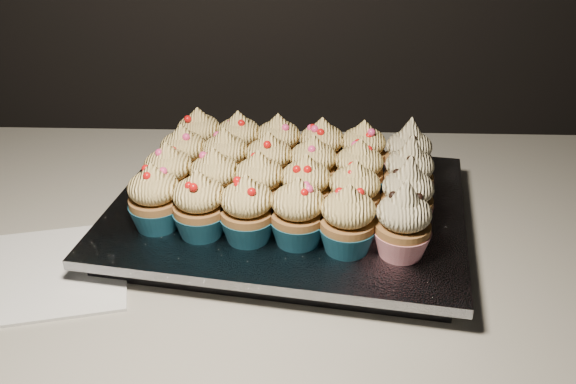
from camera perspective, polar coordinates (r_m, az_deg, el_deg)
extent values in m
cube|color=beige|center=(0.88, -15.08, -3.68)|extent=(2.44, 0.64, 0.04)
cube|color=white|center=(0.80, -20.58, -6.64)|extent=(0.22, 0.22, 0.00)
cube|color=black|center=(0.83, 0.00, -2.36)|extent=(0.45, 0.37, 0.02)
cube|color=silver|center=(0.82, 0.00, -1.35)|extent=(0.49, 0.41, 0.01)
cone|color=#175670|center=(0.77, -11.59, -2.07)|extent=(0.06, 0.06, 0.03)
ellipsoid|color=#FCD77F|center=(0.76, -11.88, 0.39)|extent=(0.06, 0.06, 0.04)
cone|color=#FCD77F|center=(0.75, -12.05, 1.93)|extent=(0.03, 0.03, 0.02)
cone|color=#175670|center=(0.75, -7.75, -2.74)|extent=(0.06, 0.06, 0.03)
ellipsoid|color=#FCD77F|center=(0.73, -7.95, -0.21)|extent=(0.06, 0.06, 0.04)
cone|color=#FCD77F|center=(0.72, -8.07, 1.37)|extent=(0.03, 0.03, 0.02)
cone|color=#175670|center=(0.74, -3.60, -3.19)|extent=(0.06, 0.06, 0.03)
ellipsoid|color=#FCD77F|center=(0.72, -3.69, -0.63)|extent=(0.06, 0.06, 0.04)
cone|color=#FCD77F|center=(0.71, -3.75, 0.98)|extent=(0.03, 0.03, 0.02)
cone|color=#175670|center=(0.73, 0.86, -3.46)|extent=(0.06, 0.06, 0.03)
ellipsoid|color=#FCD77F|center=(0.71, 0.88, -0.88)|extent=(0.06, 0.06, 0.04)
cone|color=#FCD77F|center=(0.70, 0.90, 0.74)|extent=(0.03, 0.03, 0.02)
cone|color=#175670|center=(0.72, 5.25, -4.12)|extent=(0.06, 0.06, 0.03)
ellipsoid|color=#FCD77F|center=(0.70, 5.39, -1.53)|extent=(0.06, 0.06, 0.04)
cone|color=#FCD77F|center=(0.69, 5.48, 0.11)|extent=(0.03, 0.03, 0.02)
cone|color=red|center=(0.72, 10.02, -4.42)|extent=(0.06, 0.06, 0.03)
ellipsoid|color=beige|center=(0.70, 10.28, -1.84)|extent=(0.06, 0.06, 0.04)
cone|color=beige|center=(0.69, 10.49, 0.15)|extent=(0.03, 0.03, 0.03)
cone|color=#175670|center=(0.82, -10.38, -0.01)|extent=(0.06, 0.06, 0.03)
ellipsoid|color=#FCD77F|center=(0.80, -10.62, 2.35)|extent=(0.06, 0.06, 0.04)
cone|color=#FCD77F|center=(0.79, -10.77, 3.83)|extent=(0.03, 0.03, 0.02)
cone|color=#175670|center=(0.80, -6.41, -0.55)|extent=(0.06, 0.06, 0.03)
ellipsoid|color=#FCD77F|center=(0.78, -6.56, 1.87)|extent=(0.06, 0.06, 0.04)
cone|color=#FCD77F|center=(0.77, -6.66, 3.38)|extent=(0.03, 0.03, 0.02)
cone|color=#175670|center=(0.79, -2.55, -0.85)|extent=(0.06, 0.06, 0.03)
ellipsoid|color=#FCD77F|center=(0.77, -2.61, 1.59)|extent=(0.06, 0.06, 0.04)
cone|color=#FCD77F|center=(0.76, -2.65, 3.13)|extent=(0.03, 0.03, 0.02)
cone|color=#175670|center=(0.78, 1.56, -1.16)|extent=(0.06, 0.06, 0.03)
ellipsoid|color=#FCD77F|center=(0.76, 1.60, 1.30)|extent=(0.06, 0.06, 0.04)
cone|color=#FCD77F|center=(0.75, 1.62, 2.85)|extent=(0.03, 0.03, 0.02)
cone|color=#175670|center=(0.77, 5.82, -1.76)|extent=(0.06, 0.06, 0.03)
ellipsoid|color=#FCD77F|center=(0.75, 5.96, 0.72)|extent=(0.06, 0.06, 0.04)
cone|color=#FCD77F|center=(0.74, 6.05, 2.28)|extent=(0.03, 0.03, 0.02)
cone|color=red|center=(0.77, 10.38, -2.08)|extent=(0.06, 0.06, 0.03)
ellipsoid|color=beige|center=(0.75, 10.63, 0.39)|extent=(0.06, 0.06, 0.04)
cone|color=beige|center=(0.74, 10.83, 2.29)|extent=(0.03, 0.03, 0.03)
cone|color=#175670|center=(0.87, -9.12, 1.74)|extent=(0.06, 0.06, 0.03)
ellipsoid|color=#FCD77F|center=(0.85, -9.32, 4.02)|extent=(0.06, 0.06, 0.04)
cone|color=#FCD77F|center=(0.84, -9.45, 5.43)|extent=(0.03, 0.03, 0.02)
cone|color=#175670|center=(0.85, -5.52, 1.41)|extent=(0.06, 0.06, 0.03)
ellipsoid|color=#FCD77F|center=(0.83, -5.65, 3.72)|extent=(0.06, 0.06, 0.04)
cone|color=#FCD77F|center=(0.82, -5.72, 5.17)|extent=(0.03, 0.03, 0.02)
cone|color=#175670|center=(0.84, -1.69, 1.06)|extent=(0.06, 0.06, 0.03)
ellipsoid|color=#FCD77F|center=(0.82, -1.73, 3.41)|extent=(0.06, 0.06, 0.04)
cone|color=#FCD77F|center=(0.81, -1.75, 4.87)|extent=(0.03, 0.03, 0.02)
cone|color=#175670|center=(0.83, 2.20, 0.75)|extent=(0.06, 0.06, 0.03)
ellipsoid|color=#FCD77F|center=(0.81, 2.25, 3.11)|extent=(0.06, 0.06, 0.04)
cone|color=#FCD77F|center=(0.80, 2.28, 4.58)|extent=(0.03, 0.03, 0.02)
cone|color=#175670|center=(0.82, 6.23, 0.31)|extent=(0.06, 0.06, 0.03)
ellipsoid|color=#FCD77F|center=(0.80, 6.37, 2.68)|extent=(0.06, 0.06, 0.04)
cone|color=#FCD77F|center=(0.79, 6.46, 4.17)|extent=(0.03, 0.03, 0.02)
cone|color=red|center=(0.82, 10.53, 0.00)|extent=(0.06, 0.06, 0.03)
ellipsoid|color=beige|center=(0.80, 10.78, 2.36)|extent=(0.06, 0.06, 0.04)
cone|color=beige|center=(0.79, 10.96, 4.16)|extent=(0.03, 0.03, 0.03)
cone|color=#175670|center=(0.92, -7.78, 3.43)|extent=(0.06, 0.06, 0.03)
ellipsoid|color=#FCD77F|center=(0.90, -7.94, 5.61)|extent=(0.06, 0.06, 0.04)
cone|color=#FCD77F|center=(0.89, -8.04, 6.96)|extent=(0.03, 0.03, 0.02)
cone|color=#175670|center=(0.90, -4.32, 3.11)|extent=(0.06, 0.06, 0.03)
ellipsoid|color=#FCD77F|center=(0.88, -4.41, 5.32)|extent=(0.06, 0.06, 0.04)
cone|color=#FCD77F|center=(0.87, -4.47, 6.70)|extent=(0.03, 0.03, 0.02)
cone|color=#175670|center=(0.89, -0.86, 2.83)|extent=(0.06, 0.06, 0.03)
ellipsoid|color=#FCD77F|center=(0.87, -0.88, 5.07)|extent=(0.06, 0.06, 0.04)
cone|color=#FCD77F|center=(0.86, -0.89, 6.46)|extent=(0.03, 0.03, 0.02)
cone|color=#175670|center=(0.88, 2.97, 2.45)|extent=(0.06, 0.06, 0.03)
ellipsoid|color=#FCD77F|center=(0.86, 3.03, 4.71)|extent=(0.06, 0.06, 0.04)
cone|color=#FCD77F|center=(0.85, 3.07, 6.12)|extent=(0.03, 0.03, 0.02)
cone|color=#175670|center=(0.87, 6.56, 2.17)|extent=(0.06, 0.06, 0.03)
ellipsoid|color=#FCD77F|center=(0.86, 6.70, 4.43)|extent=(0.06, 0.06, 0.04)
cone|color=#FCD77F|center=(0.85, 6.79, 5.84)|extent=(0.03, 0.03, 0.02)
cone|color=red|center=(0.87, 10.50, 1.74)|extent=(0.06, 0.06, 0.03)
ellipsoid|color=beige|center=(0.85, 10.72, 4.00)|extent=(0.06, 0.06, 0.04)
cone|color=beige|center=(0.84, 10.90, 5.73)|extent=(0.03, 0.03, 0.03)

